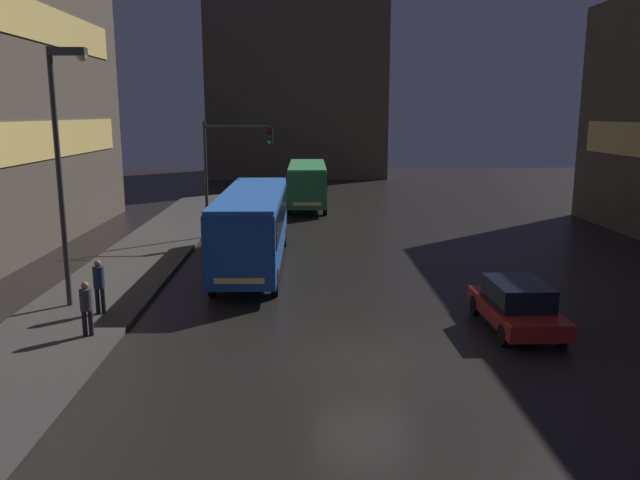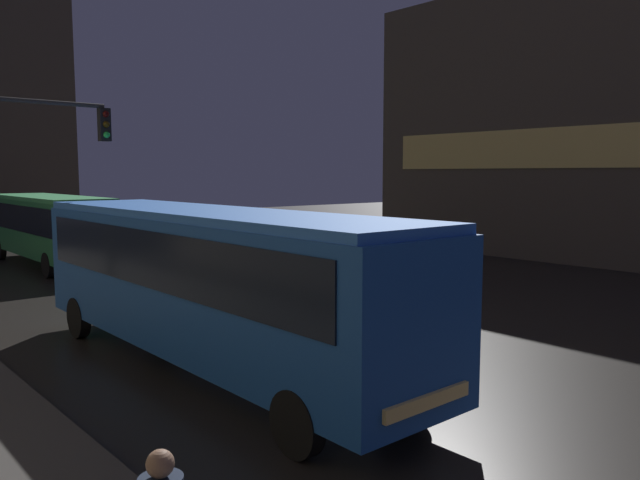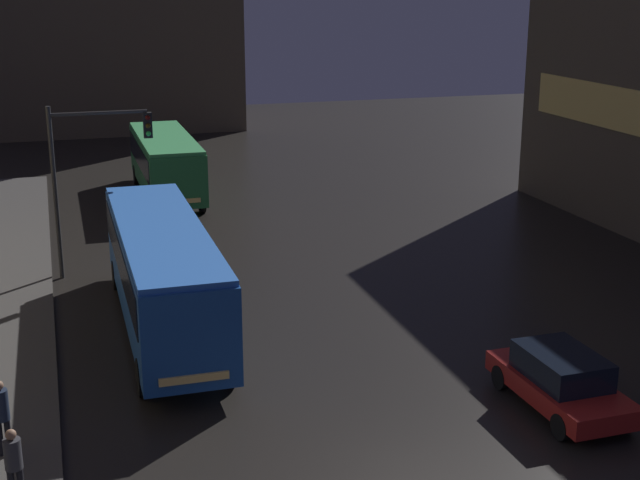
% 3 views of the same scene
% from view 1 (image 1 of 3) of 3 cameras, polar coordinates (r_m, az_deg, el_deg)
% --- Properties ---
extents(ground_plane, '(120.00, 120.00, 0.00)m').
position_cam_1_polar(ground_plane, '(17.22, 3.88, -10.84)').
color(ground_plane, black).
extents(sidewalk_left, '(4.00, 48.00, 0.15)m').
position_cam_1_polar(sidewalk_left, '(27.68, -17.04, -2.51)').
color(sidewalk_left, '#3D3A38').
rests_on(sidewalk_left, ground).
extents(building_far_backdrop, '(18.07, 12.00, 26.55)m').
position_cam_1_polar(building_far_backdrop, '(68.56, -2.08, 17.15)').
color(building_far_backdrop, '#4C4238').
rests_on(building_far_backdrop, ground).
extents(bus_near, '(2.59, 11.52, 3.31)m').
position_cam_1_polar(bus_near, '(26.77, -6.14, 1.77)').
color(bus_near, '#194793').
rests_on(bus_near, ground).
extents(bus_far, '(2.65, 9.83, 3.06)m').
position_cam_1_polar(bus_far, '(43.95, -1.17, 5.44)').
color(bus_far, '#236B38').
rests_on(bus_far, ground).
extents(car_taxi, '(1.97, 4.27, 1.49)m').
position_cam_1_polar(car_taxi, '(20.19, 17.56, -5.67)').
color(car_taxi, maroon).
rests_on(car_taxi, ground).
extents(pedestrian_near, '(0.48, 0.48, 1.63)m').
position_cam_1_polar(pedestrian_near, '(19.41, -20.59, -5.52)').
color(pedestrian_near, black).
rests_on(pedestrian_near, sidewalk_left).
extents(pedestrian_mid, '(0.49, 0.49, 1.78)m').
position_cam_1_polar(pedestrian_mid, '(21.36, -19.56, -3.66)').
color(pedestrian_mid, black).
rests_on(pedestrian_mid, sidewalk_left).
extents(traffic_light_main, '(3.56, 0.35, 6.17)m').
position_cam_1_polar(traffic_light_main, '(32.68, -8.31, 7.29)').
color(traffic_light_main, '#2D2D2D').
rests_on(traffic_light_main, ground).
extents(street_lamp_sidewalk, '(1.25, 0.36, 8.45)m').
position_cam_1_polar(street_lamp_sidewalk, '(21.96, -22.41, 8.35)').
color(street_lamp_sidewalk, '#2D2D2D').
rests_on(street_lamp_sidewalk, sidewalk_left).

